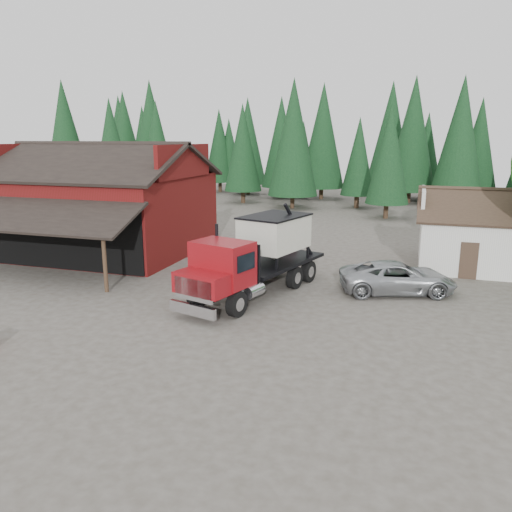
% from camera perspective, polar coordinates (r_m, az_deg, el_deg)
% --- Properties ---
extents(ground, '(120.00, 120.00, 0.00)m').
position_cam_1_polar(ground, '(21.27, -7.23, -7.07)').
color(ground, '#4A453A').
rests_on(ground, ground).
extents(red_barn, '(12.80, 13.63, 7.18)m').
position_cam_1_polar(red_barn, '(34.41, -17.16, 4.93)').
color(red_barn, '#601013').
rests_on(red_barn, ground).
extents(farmhouse, '(8.60, 6.42, 4.65)m').
position_cam_1_polar(farmhouse, '(31.84, 25.47, 1.71)').
color(farmhouse, silver).
rests_on(farmhouse, ground).
extents(conifer_backdrop, '(76.00, 16.00, 16.00)m').
position_cam_1_polar(conifer_backdrop, '(61.07, 9.63, 6.23)').
color(conifer_backdrop, black).
rests_on(conifer_backdrop, ground).
extents(near_pine_a, '(4.40, 4.40, 11.40)m').
position_cam_1_polar(near_pine_a, '(55.25, -16.18, 11.82)').
color(near_pine_a, '#382619').
rests_on(near_pine_a, ground).
extents(near_pine_b, '(3.96, 3.96, 10.40)m').
position_cam_1_polar(near_pine_b, '(48.10, 14.99, 11.14)').
color(near_pine_b, '#382619').
rests_on(near_pine_b, ground).
extents(near_pine_d, '(5.28, 5.28, 13.40)m').
position_cam_1_polar(near_pine_d, '(53.51, 4.30, 13.34)').
color(near_pine_d, '#382619').
rests_on(near_pine_d, ground).
extents(feed_truck, '(5.01, 9.68, 4.23)m').
position_cam_1_polar(feed_truck, '(23.75, 0.08, 0.20)').
color(feed_truck, black).
rests_on(feed_truck, ground).
extents(silver_car, '(6.02, 4.05, 1.53)m').
position_cam_1_polar(silver_car, '(25.19, 15.86, -2.39)').
color(silver_car, '#A7ABAF').
rests_on(silver_car, ground).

